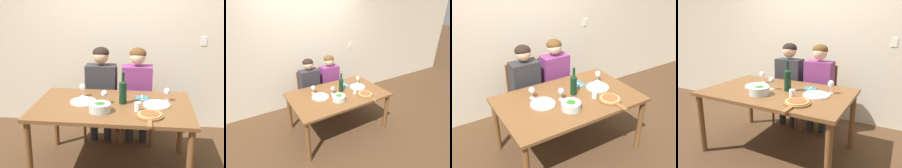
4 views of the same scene
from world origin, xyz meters
The scene contains 17 objects.
ground_plane centered at (0.00, 0.00, 0.00)m, with size 40.00×40.00×0.00m, color #4C331E.
back_wall centered at (0.00, 1.26, 1.35)m, with size 10.00×0.06×2.70m.
dining_table centered at (0.00, 0.00, 0.67)m, with size 1.66×1.03×0.74m.
chair_left centered at (-0.24, 0.82, 0.50)m, with size 0.42×0.42×0.92m.
chair_right centered at (0.23, 0.82, 0.50)m, with size 0.42×0.42×0.92m.
person_woman centered at (-0.24, 0.71, 0.74)m, with size 0.47×0.51×1.23m.
person_man centered at (0.23, 0.71, 0.74)m, with size 0.47×0.51×1.23m.
wine_bottle centered at (0.10, 0.05, 0.88)m, with size 0.08×0.08×0.35m.
broccoli_bowl centered at (-0.10, -0.21, 0.79)m, with size 0.22×0.22×0.09m.
dinner_plate_left centered at (-0.32, 0.04, 0.75)m, with size 0.29×0.29×0.02m.
dinner_plate_right centered at (0.46, 0.03, 0.75)m, with size 0.29×0.29×0.02m.
pizza_on_board centered at (0.39, -0.30, 0.76)m, with size 0.27×0.41×0.04m.
wine_glass_left centered at (-0.37, 0.22, 0.85)m, with size 0.07×0.07×0.15m.
wine_glass_right centered at (0.57, 0.18, 0.85)m, with size 0.07×0.07×0.15m.
wine_glass_centre centered at (-0.09, 0.02, 0.85)m, with size 0.07×0.07×0.15m.
water_tumbler centered at (0.27, -0.15, 0.79)m, with size 0.07×0.07×0.09m.
fork_on_napkin centered at (0.30, 0.24, 0.75)m, with size 0.14×0.18×0.01m.
Camera 2 is at (-1.41, -2.36, 2.19)m, focal length 28.00 mm.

